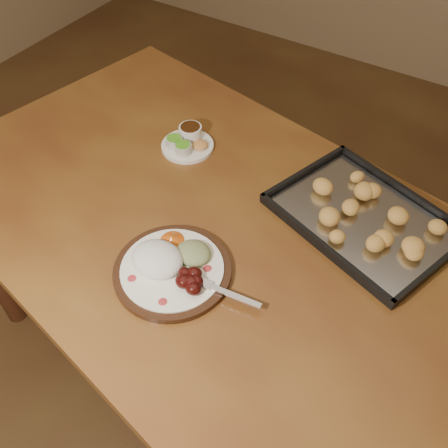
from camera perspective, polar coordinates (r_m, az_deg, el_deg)
The scene contains 5 objects.
ground at distance 2.00m, azimuth -3.51°, elevation -7.61°, with size 4.00×4.00×0.00m, color brown.
dining_table at distance 1.29m, azimuth -1.45°, elevation -2.37°, with size 1.65×1.19×0.75m.
dinner_plate at distance 1.11m, azimuth -6.05°, elevation -4.76°, with size 0.35×0.26×0.06m.
condiment_saucer at distance 1.41m, azimuth -4.25°, elevation 9.38°, with size 0.15×0.15×0.05m.
baking_tray at distance 1.25m, azimuth 15.69°, elevation 0.83°, with size 0.49×0.42×0.04m.
Camera 1 is at (0.70, -0.89, 1.65)m, focal length 40.00 mm.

